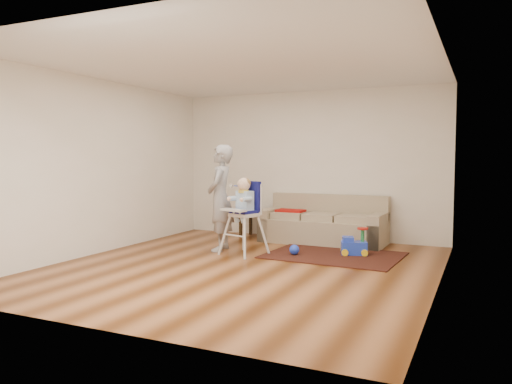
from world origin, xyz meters
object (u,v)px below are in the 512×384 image
at_px(sofa, 323,219).
at_px(toy_ball, 294,250).
at_px(side_table, 256,224).
at_px(adult, 221,198).
at_px(ride_on_toy, 354,241).
at_px(high_chair, 244,217).

bearing_deg(sofa, toy_ball, -90.77).
relative_size(side_table, adult, 0.29).
height_order(side_table, ride_on_toy, side_table).
xyz_separation_m(side_table, ride_on_toy, (2.10, -1.00, -0.02)).
distance_m(side_table, ride_on_toy, 2.33).
distance_m(sofa, adult, 1.92).
xyz_separation_m(toy_ball, adult, (-1.22, -0.09, 0.75)).
relative_size(side_table, toy_ball, 3.22).
bearing_deg(adult, ride_on_toy, 89.86).
bearing_deg(toy_ball, adult, -175.68).
bearing_deg(adult, side_table, 168.75).
height_order(ride_on_toy, high_chair, high_chair).
bearing_deg(side_table, toy_ball, -47.42).
relative_size(sofa, toy_ball, 14.22).
distance_m(sofa, side_table, 1.35).
xyz_separation_m(sofa, high_chair, (-0.79, -1.51, 0.16)).
height_order(ride_on_toy, adult, adult).
height_order(toy_ball, high_chair, high_chair).
bearing_deg(toy_ball, ride_on_toy, 25.70).
distance_m(side_table, toy_ball, 1.90).
height_order(sofa, ride_on_toy, sofa).
bearing_deg(toy_ball, sofa, 87.52).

